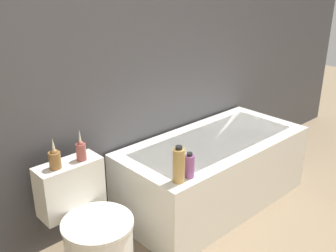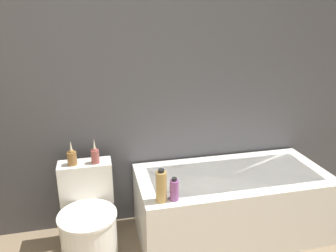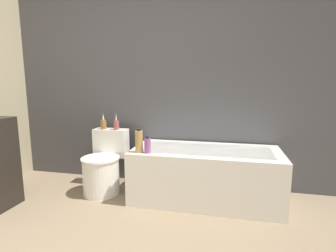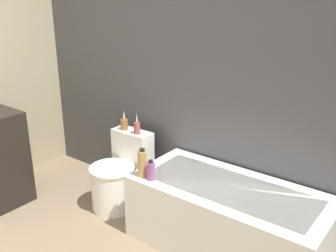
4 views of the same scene
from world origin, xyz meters
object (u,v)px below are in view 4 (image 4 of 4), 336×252
object	(u,v)px
bathtub	(228,218)
vase_gold	(124,123)
shampoo_bottle_short	(151,171)
shampoo_bottle_tall	(142,163)
vase_silver	(137,127)
toilet	(118,177)

from	to	relation	value
bathtub	vase_gold	world-z (taller)	vase_gold
vase_gold	shampoo_bottle_short	bearing A→B (deg)	-32.00
bathtub	shampoo_bottle_tall	distance (m)	0.78
shampoo_bottle_short	vase_gold	bearing A→B (deg)	148.00
vase_gold	shampoo_bottle_tall	world-z (taller)	vase_gold
shampoo_bottle_tall	shampoo_bottle_short	world-z (taller)	shampoo_bottle_tall
vase_gold	vase_silver	xyz separation A→B (m)	(0.17, -0.01, 0.00)
bathtub	toilet	size ratio (longest dim) A/B	2.22
vase_silver	shampoo_bottle_short	xyz separation A→B (m)	(0.50, -0.41, -0.13)
toilet	shampoo_bottle_short	world-z (taller)	shampoo_bottle_short
vase_gold	shampoo_bottle_tall	size ratio (longest dim) A/B	0.80
vase_gold	vase_silver	bearing A→B (deg)	-2.87
toilet	vase_gold	distance (m)	0.51
bathtub	vase_silver	distance (m)	1.16
shampoo_bottle_tall	shampoo_bottle_short	distance (m)	0.10
bathtub	shampoo_bottle_tall	xyz separation A→B (m)	(-0.63, -0.26, 0.38)
bathtub	toilet	xyz separation A→B (m)	(-1.13, -0.04, 0.01)
bathtub	shampoo_bottle_short	size ratio (longest dim) A/B	9.14
vase_silver	toilet	bearing A→B (deg)	-113.73
bathtub	vase_silver	size ratio (longest dim) A/B	7.65
vase_silver	shampoo_bottle_tall	xyz separation A→B (m)	(0.42, -0.41, -0.09)
toilet	vase_gold	world-z (taller)	vase_gold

